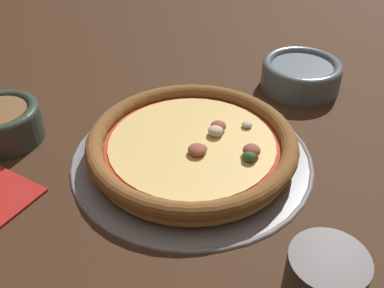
{
  "coord_description": "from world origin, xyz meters",
  "views": [
    {
      "loc": [
        0.45,
        0.31,
        0.45
      ],
      "look_at": [
        0.0,
        0.0,
        0.03
      ],
      "focal_mm": 42.0,
      "sensor_mm": 36.0,
      "label": 1
    }
  ],
  "objects_px": {
    "bowl_far": "(2,122)",
    "bowl_near": "(301,74)",
    "pizza_tray": "(192,157)",
    "drinking_cup": "(322,288)",
    "pizza": "(192,145)"
  },
  "relations": [
    {
      "from": "bowl_near",
      "to": "pizza",
      "type": "bearing_deg",
      "value": -9.27
    },
    {
      "from": "bowl_near",
      "to": "bowl_far",
      "type": "relative_size",
      "value": 1.2
    },
    {
      "from": "pizza",
      "to": "bowl_far",
      "type": "relative_size",
      "value": 2.58
    },
    {
      "from": "pizza_tray",
      "to": "bowl_near",
      "type": "relative_size",
      "value": 2.5
    },
    {
      "from": "pizza_tray",
      "to": "bowl_near",
      "type": "height_order",
      "value": "bowl_near"
    },
    {
      "from": "pizza",
      "to": "drinking_cup",
      "type": "xyz_separation_m",
      "value": [
        0.15,
        0.26,
        0.02
      ]
    },
    {
      "from": "pizza_tray",
      "to": "drinking_cup",
      "type": "relative_size",
      "value": 4.02
    },
    {
      "from": "bowl_far",
      "to": "bowl_near",
      "type": "bearing_deg",
      "value": 141.96
    },
    {
      "from": "pizza_tray",
      "to": "pizza",
      "type": "height_order",
      "value": "pizza"
    },
    {
      "from": "pizza_tray",
      "to": "drinking_cup",
      "type": "height_order",
      "value": "drinking_cup"
    },
    {
      "from": "pizza_tray",
      "to": "bowl_far",
      "type": "height_order",
      "value": "bowl_far"
    },
    {
      "from": "pizza",
      "to": "bowl_near",
      "type": "height_order",
      "value": "bowl_near"
    },
    {
      "from": "pizza",
      "to": "drinking_cup",
      "type": "height_order",
      "value": "drinking_cup"
    },
    {
      "from": "bowl_near",
      "to": "bowl_far",
      "type": "xyz_separation_m",
      "value": [
        0.43,
        -0.34,
        0.0
      ]
    },
    {
      "from": "bowl_near",
      "to": "pizza_tray",
      "type": "bearing_deg",
      "value": -9.35
    }
  ]
}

